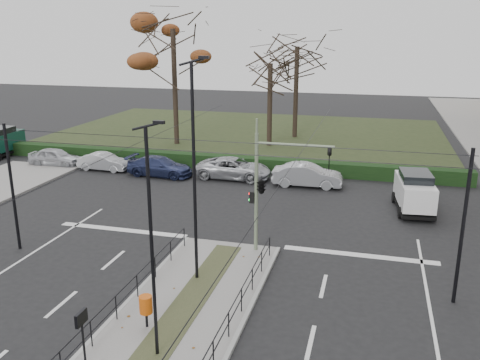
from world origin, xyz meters
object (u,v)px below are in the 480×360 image
Objects in this scene: parked_car_second at (104,162)px; bare_tree_near at (270,70)px; litter_bin at (146,305)px; bare_tree_center at (297,53)px; green_van at (0,142)px; parked_car_fifth at (307,175)px; streetlamp_median_near at (152,243)px; parked_car_fourth at (234,168)px; info_panel at (82,325)px; streetlamp_median_far at (195,172)px; rust_tree at (173,29)px; traffic_light at (263,184)px; parked_car_first at (55,157)px; white_van at (414,191)px; parked_car_third at (160,166)px.

bare_tree_near reaches higher than parked_car_second.
litter_bin is 34.96m from bare_tree_center.
green_van is 25.64m from parked_car_fifth.
green_van is at bearing 137.37° from streetlamp_median_near.
parked_car_fourth is 20.41m from green_van.
bare_tree_center is (0.30, 37.00, 6.22)m from info_panel.
streetlamp_median_far is 27.33m from rust_tree.
parked_car_fifth is (3.00, 18.42, -0.21)m from litter_bin.
parked_car_fourth is at bearing -86.83° from parked_car_second.
traffic_light is 23.29m from bare_tree_near.
parked_car_first is (-16.83, 14.95, -3.98)m from streetlamp_median_far.
green_van is (-23.03, 16.50, -3.43)m from streetlamp_median_far.
streetlamp_median_near reaches higher than green_van.
bare_tree_near is (-1.60, -4.39, -1.22)m from bare_tree_center.
bare_tree_near is at bearing 95.44° from streetlamp_median_near.
white_van reaches higher than parked_car_second.
parked_car_second is at bearing 170.82° from white_van.
green_van reaches higher than parked_car_second.
bare_tree_near reaches higher than parked_car_fourth.
info_panel is 33.64m from rust_tree.
parked_car_fifth is (15.11, -0.20, 0.12)m from parked_car_second.
green_van is at bearing 83.43° from parked_car_fifth.
parked_car_first is 8.89m from parked_car_third.
parked_car_second is 20.88m from bare_tree_center.
green_van is at bearing 144.38° from streetlamp_median_far.
streetlamp_median_far is 16.92m from parked_car_third.
parked_car_third is at bearing 98.66° from parked_car_fourth.
litter_bin is 3.38m from streetlamp_median_near.
green_van is 0.49× the size of bare_tree_near.
bare_tree_near reaches higher than parked_car_fifth.
streetlamp_median_far reaches higher than parked_car_fifth.
green_van is at bearing 170.74° from white_van.
parked_car_third is (-8.49, 19.59, -3.22)m from streetlamp_median_near.
parked_car_fourth is at bearing 161.77° from white_van.
parked_car_fifth is (13.27, -9.97, -9.38)m from rust_tree.
streetlamp_median_far is at bearing 95.88° from streetlamp_median_near.
bare_tree_center is (7.12, 15.99, 7.28)m from parked_car_third.
streetlamp_median_far is (-0.53, 5.19, 0.76)m from streetlamp_median_near.
rust_tree is at bearing 121.03° from traffic_light.
rust_tree is (-11.26, 29.72, 6.23)m from streetlamp_median_near.
litter_bin is 18.66m from parked_car_fifth.
parked_car_third reaches higher than litter_bin.
traffic_light is at bearing -123.78° from parked_car_first.
rust_tree is at bearing 110.75° from streetlamp_median_near.
litter_bin is (-2.44, -7.25, -2.37)m from traffic_light.
traffic_light is at bearing 72.69° from info_panel.
parked_car_first is 4.26m from parked_car_second.
parked_car_second is 4.63m from parked_car_third.
streetlamp_median_far is 0.67× the size of rust_tree.
litter_bin is 0.10× the size of bare_tree_center.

